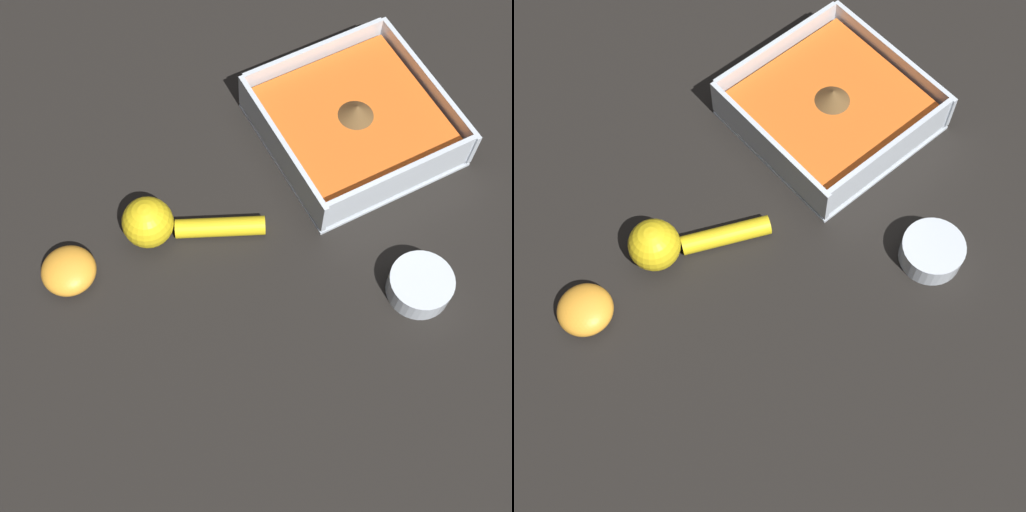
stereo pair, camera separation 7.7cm
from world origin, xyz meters
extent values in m
plane|color=black|center=(0.00, 0.00, 0.00)|extent=(4.00, 4.00, 0.00)
cube|color=silver|center=(0.00, -0.01, 0.00)|extent=(0.21, 0.21, 0.01)
cube|color=silver|center=(0.00, 0.09, 0.03)|extent=(0.21, 0.01, 0.05)
cube|color=silver|center=(0.00, -0.11, 0.03)|extent=(0.21, 0.01, 0.05)
cube|color=silver|center=(0.10, -0.01, 0.03)|extent=(0.01, 0.19, 0.05)
cube|color=silver|center=(-0.10, -0.01, 0.03)|extent=(0.01, 0.19, 0.05)
cube|color=orange|center=(0.00, -0.01, 0.02)|extent=(0.19, 0.19, 0.03)
cone|color=brown|center=(0.00, -0.01, 0.05)|extent=(0.04, 0.04, 0.02)
cylinder|color=silver|center=(0.21, -0.05, 0.01)|extent=(0.07, 0.07, 0.03)
cylinder|color=brown|center=(0.21, -0.05, 0.01)|extent=(0.06, 0.06, 0.02)
sphere|color=yellow|center=(0.01, -0.28, 0.03)|extent=(0.06, 0.06, 0.06)
cylinder|color=yellow|center=(0.05, -0.21, 0.01)|extent=(0.06, 0.10, 0.02)
ellipsoid|color=orange|center=(0.02, -0.38, 0.02)|extent=(0.06, 0.06, 0.03)
camera|label=1|loc=(0.40, -0.35, 0.72)|focal=50.00mm
camera|label=2|loc=(0.36, -0.41, 0.72)|focal=50.00mm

